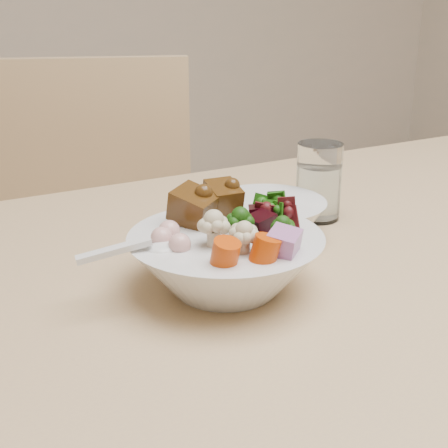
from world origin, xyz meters
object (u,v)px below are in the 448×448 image
object	(u,v)px
dining_table	(433,301)
side_bowl	(267,219)
water_glass	(318,185)
food_bowl	(226,257)
chair_far	(96,261)

from	to	relation	value
dining_table	side_bowl	world-z (taller)	side_bowl
dining_table	water_glass	world-z (taller)	water_glass
dining_table	food_bowl	world-z (taller)	food_bowl
food_bowl	water_glass	size ratio (longest dim) A/B	1.94
food_bowl	side_bowl	size ratio (longest dim) A/B	1.38
food_bowl	chair_far	bearing A→B (deg)	87.19
chair_far	water_glass	bearing A→B (deg)	-50.90
dining_table	water_glass	size ratio (longest dim) A/B	15.00
dining_table	chair_far	xyz separation A→B (m)	(-0.27, 0.68, -0.16)
dining_table	water_glass	bearing A→B (deg)	114.76
water_glass	side_bowl	xyz separation A→B (m)	(-0.10, -0.03, -0.02)
food_bowl	side_bowl	xyz separation A→B (m)	(0.12, 0.11, -0.01)
water_glass	side_bowl	distance (m)	0.11
chair_far	side_bowl	world-z (taller)	chair_far
chair_far	food_bowl	distance (m)	0.71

